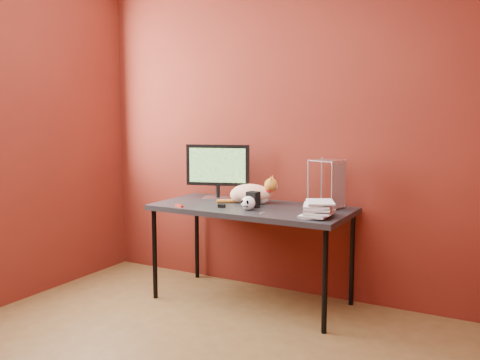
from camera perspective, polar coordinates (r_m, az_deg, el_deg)
The scene contains 11 objects.
room at distance 2.76m, azimuth -9.20°, elevation 6.78°, with size 3.52×3.52×2.61m.
desk at distance 4.07m, azimuth 1.26°, elevation -3.51°, with size 1.50×0.70×0.75m.
monitor at distance 4.34m, azimuth -2.39°, elevation 1.18°, with size 0.50×0.23×0.45m.
cat at distance 4.18m, azimuth 1.23°, elevation -1.43°, with size 0.46×0.25×0.23m.
skull_mug at distance 3.90m, azimuth 0.87°, elevation -2.47°, with size 0.11×0.11×0.10m.
speaker at distance 4.01m, azimuth 1.41°, elevation -2.15°, with size 0.10×0.10×0.12m.
book_stack at distance 3.65m, azimuth 7.17°, elevation 5.63°, with size 0.27×0.30×1.22m.
wire_rack at distance 4.02m, azimuth 9.23°, elevation -0.39°, with size 0.25×0.22×0.36m.
pocket_knife at distance 4.06m, azimuth -6.50°, elevation -2.76°, with size 0.08×0.02×0.02m, color #B41C0D.
black_gadget at distance 4.01m, azimuth -1.98°, elevation -2.78°, with size 0.05×0.03×0.03m, color black.
washer at distance 3.79m, azimuth 2.41°, elevation -3.52°, with size 0.05×0.05×0.00m, color #B2B2B7.
Camera 1 is at (1.69, -2.18, 1.47)m, focal length 40.00 mm.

